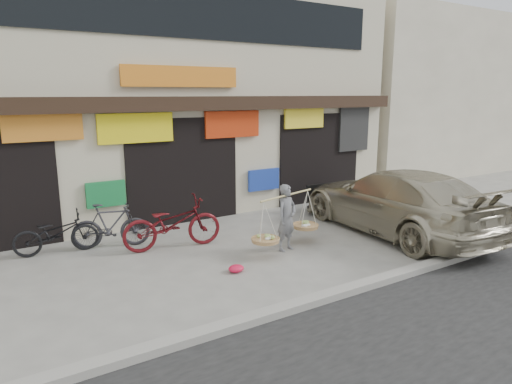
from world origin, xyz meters
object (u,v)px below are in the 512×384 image
street_vendor (287,221)px  bike_1 (111,225)px  bike_2 (172,223)px  suv (395,201)px  bike_0 (56,233)px

street_vendor → bike_1: (-3.12, 2.18, -0.16)m
street_vendor → bike_2: (-2.02, 1.40, -0.09)m
suv → bike_2: bearing=-14.7°
street_vendor → bike_1: size_ratio=1.14×
bike_1 → bike_0: bearing=97.8°
bike_2 → bike_1: bearing=62.9°
street_vendor → bike_2: bearing=130.3°
bike_0 → suv: bearing=-103.6°
bike_1 → suv: 6.61m
bike_2 → suv: 5.30m
bike_1 → bike_2: bearing=-107.2°
bike_0 → bike_1: (1.08, -0.20, 0.05)m
bike_0 → bike_2: bike_2 is taller
bike_1 → suv: (6.11, -2.51, 0.28)m
street_vendor → suv: (2.98, -0.32, 0.12)m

